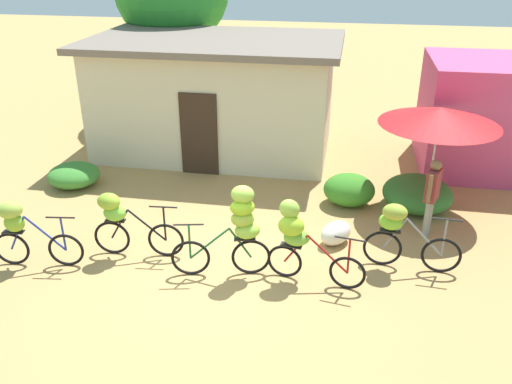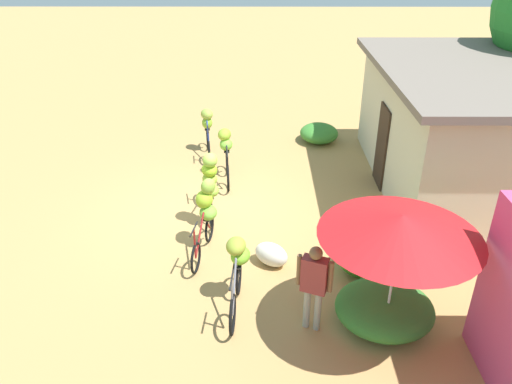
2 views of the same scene
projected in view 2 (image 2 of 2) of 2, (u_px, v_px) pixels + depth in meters
ground_plane at (211, 213)px, 11.44m from camera, size 60.00×60.00×0.00m
building_low at (458, 128)px, 12.02m from camera, size 6.40×3.99×2.94m
hedge_bush_front_left at (319, 133)px, 14.99m from camera, size 1.19×1.13×0.52m
hedge_bush_front_right at (362, 256)px, 9.43m from camera, size 1.10×0.95×0.69m
hedge_bush_mid at (384, 309)px, 8.19m from camera, size 1.46×1.60×0.65m
market_umbrella at (401, 226)px, 7.17m from camera, size 2.39×2.39×2.23m
bicycle_leftmost at (207, 128)px, 14.09m from camera, size 1.59×0.46×1.23m
bicycle_near_pile at (226, 150)px, 12.72m from camera, size 1.65×0.40×1.24m
bicycle_center_loaded at (209, 182)px, 10.74m from camera, size 1.66×0.56×1.64m
bicycle_by_shop at (206, 211)px, 9.90m from camera, size 1.66×0.45×1.45m
bicycle_rightmost at (237, 267)px, 8.48m from camera, size 1.65×0.47×1.21m
produce_sack at (271, 254)px, 9.68m from camera, size 0.77×0.82×0.44m
person_vendor at (314, 280)px, 7.81m from camera, size 0.33×0.55×1.58m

